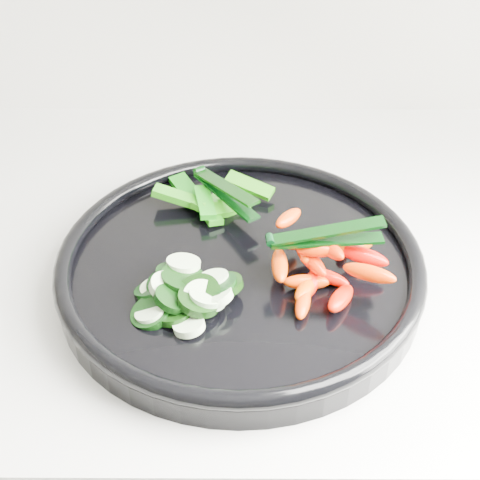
{
  "coord_description": "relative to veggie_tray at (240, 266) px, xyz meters",
  "views": [
    {
      "loc": [
        0.42,
        1.1,
        1.4
      ],
      "look_at": [
        0.42,
        1.62,
        0.99
      ],
      "focal_mm": 50.0,
      "sensor_mm": 36.0,
      "label": 1
    }
  ],
  "objects": [
    {
      "name": "tong_pepper",
      "position": [
        -0.02,
        0.1,
        0.03
      ],
      "size": [
        0.08,
        0.1,
        0.02
      ],
      "color": "black",
      "rests_on": "pepper_pile"
    },
    {
      "name": "tong_carrot",
      "position": [
        0.08,
        -0.02,
        0.05
      ],
      "size": [
        0.11,
        0.03,
        0.02
      ],
      "color": "black",
      "rests_on": "carrot_pile"
    },
    {
      "name": "pepper_pile",
      "position": [
        -0.03,
        0.1,
        0.01
      ],
      "size": [
        0.14,
        0.1,
        0.04
      ],
      "color": "#27730B",
      "rests_on": "veggie_tray"
    },
    {
      "name": "cucumber_pile",
      "position": [
        -0.05,
        -0.05,
        0.01
      ],
      "size": [
        0.12,
        0.11,
        0.04
      ],
      "color": "black",
      "rests_on": "veggie_tray"
    },
    {
      "name": "carrot_pile",
      "position": [
        0.08,
        -0.02,
        0.02
      ],
      "size": [
        0.12,
        0.14,
        0.05
      ],
      "color": "red",
      "rests_on": "veggie_tray"
    },
    {
      "name": "veggie_tray",
      "position": [
        0.0,
        0.0,
        0.0
      ],
      "size": [
        0.46,
        0.46,
        0.04
      ],
      "color": "black",
      "rests_on": "counter"
    }
  ]
}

